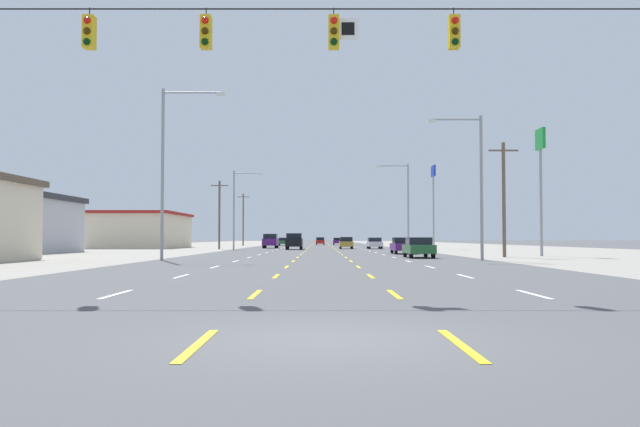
{
  "coord_description": "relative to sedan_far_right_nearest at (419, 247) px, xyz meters",
  "views": [
    {
      "loc": [
        -0.12,
        -8.99,
        1.43
      ],
      "look_at": [
        -0.18,
        45.93,
        3.54
      ],
      "focal_mm": 35.6,
      "sensor_mm": 36.0,
      "label": 1
    }
  ],
  "objects": [
    {
      "name": "storefront_left_row_1",
      "position": [
        -35.89,
        14.57,
        2.03
      ],
      "size": [
        9.26,
        12.15,
        5.5
      ],
      "color": "#B2B2B7",
      "rests_on": "ground"
    },
    {
      "name": "hatchback_inner_right_far",
      "position": [
        -3.67,
        37.24,
        0.03
      ],
      "size": [
        1.72,
        3.9,
        1.54
      ],
      "color": "#B28C33",
      "rests_on": "ground"
    },
    {
      "name": "sedan_far_right_midfar",
      "position": [
        0.03,
        37.06,
        0.0
      ],
      "size": [
        1.8,
        4.5,
        1.46
      ],
      "color": "silver",
      "rests_on": "ground"
    },
    {
      "name": "sedan_inner_right_distant_b",
      "position": [
        -3.46,
        86.61,
        0.0
      ],
      "size": [
        1.8,
        4.5,
        1.46
      ],
      "color": "#4C196B",
      "rests_on": "ground"
    },
    {
      "name": "pole_sign_right_row_1",
      "position": [
        10.26,
        4.05,
        6.58
      ],
      "size": [
        0.24,
        1.74,
        10.02
      ],
      "color": "gray",
      "rests_on": "ground"
    },
    {
      "name": "utility_pole_right_row_0",
      "position": [
        6.55,
        1.34,
        3.7
      ],
      "size": [
        2.2,
        0.26,
        8.52
      ],
      "color": "brown",
      "rests_on": "ground"
    },
    {
      "name": "sedan_far_right_nearest",
      "position": [
        0.0,
        0.0,
        0.0
      ],
      "size": [
        1.8,
        4.5,
        1.46
      ],
      "color": "#235B2D",
      "rests_on": "ground"
    },
    {
      "name": "sedan_far_right_near",
      "position": [
        0.29,
        11.01,
        0.0
      ],
      "size": [
        1.8,
        4.5,
        1.46
      ],
      "color": "#4C196B",
      "rests_on": "ground"
    },
    {
      "name": "utility_pole_left_row_1",
      "position": [
        -19.74,
        34.0,
        3.74
      ],
      "size": [
        2.2,
        0.26,
        8.61
      ],
      "color": "brown",
      "rests_on": "ground"
    },
    {
      "name": "lane_markings",
      "position": [
        -6.96,
        67.97,
        -0.75
      ],
      "size": [
        10.64,
        227.6,
        0.01
      ],
      "color": "white",
      "rests_on": "ground"
    },
    {
      "name": "hatchback_center_turn_distant_a",
      "position": [
        -7.04,
        82.08,
        0.03
      ],
      "size": [
        1.72,
        3.9,
        1.54
      ],
      "color": "red",
      "rests_on": "ground"
    },
    {
      "name": "streetlight_left_row_1",
      "position": [
        -16.78,
        28.04,
        4.54
      ],
      "size": [
        3.48,
        0.26,
        9.23
      ],
      "color": "gray",
      "rests_on": "ground"
    },
    {
      "name": "streetlight_right_row_1",
      "position": [
        2.83,
        28.04,
        5.02
      ],
      "size": [
        3.83,
        0.26,
        10.07
      ],
      "color": "gray",
      "rests_on": "ground"
    },
    {
      "name": "ground_plane",
      "position": [
        -6.96,
        29.47,
        -0.76
      ],
      "size": [
        572.0,
        572.0,
        0.0
      ],
      "primitive_type": "plane",
      "color": "#4C4C4F"
    },
    {
      "name": "signal_span_wire",
      "position": [
        -7.32,
        -27.94,
        4.45
      ],
      "size": [
        26.45,
        0.53,
        8.87
      ],
      "color": "brown",
      "rests_on": "ground"
    },
    {
      "name": "suv_far_left_farther",
      "position": [
        -13.98,
        42.85,
        0.27
      ],
      "size": [
        1.98,
        4.9,
        1.98
      ],
      "color": "#4C196B",
      "rests_on": "ground"
    },
    {
      "name": "suv_inner_left_mid",
      "position": [
        -10.22,
        31.91,
        0.27
      ],
      "size": [
        1.98,
        4.9,
        1.98
      ],
      "color": "black",
      "rests_on": "ground"
    },
    {
      "name": "utility_pole_left_row_2",
      "position": [
        -21.15,
        70.34,
        4.21
      ],
      "size": [
        2.2,
        0.26,
        9.54
      ],
      "color": "brown",
      "rests_on": "ground"
    },
    {
      "name": "lot_apron_right",
      "position": [
        17.79,
        29.47,
        -0.75
      ],
      "size": [
        28.0,
        440.0,
        0.01
      ],
      "primitive_type": "cube",
      "color": "gray",
      "rests_on": "ground"
    },
    {
      "name": "pole_sign_right_row_2",
      "position": [
        7.54,
        35.86,
        7.26
      ],
      "size": [
        0.24,
        2.21,
        10.74
      ],
      "color": "gray",
      "rests_on": "ground"
    },
    {
      "name": "lot_apron_left",
      "position": [
        -31.71,
        29.47,
        -0.75
      ],
      "size": [
        28.0,
        440.0,
        0.01
      ],
      "primitive_type": "cube",
      "color": "gray",
      "rests_on": "ground"
    },
    {
      "name": "storefront_left_row_2",
      "position": [
        -32.29,
        44.76,
        1.77
      ],
      "size": [
        11.0,
        17.43,
        5.01
      ],
      "color": "beige",
      "rests_on": "ground"
    },
    {
      "name": "sedan_far_left_farthest",
      "position": [
        -13.89,
        71.84,
        0.0
      ],
      "size": [
        1.8,
        4.5,
        1.46
      ],
      "color": "#235B2D",
      "rests_on": "ground"
    },
    {
      "name": "streetlight_left_row_0",
      "position": [
        -16.74,
        -5.36,
        5.51
      ],
      "size": [
        4.06,
        0.26,
        10.96
      ],
      "color": "gray",
      "rests_on": "ground"
    },
    {
      "name": "streetlight_right_row_0",
      "position": [
        2.85,
        -5.36,
        4.55
      ],
      "size": [
        3.51,
        0.26,
        9.23
      ],
      "color": "gray",
      "rests_on": "ground"
    }
  ]
}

